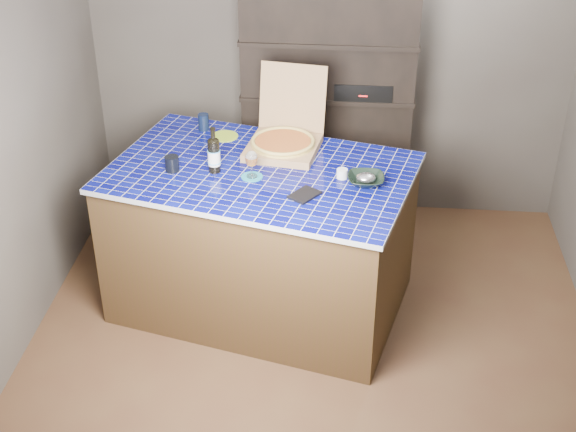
# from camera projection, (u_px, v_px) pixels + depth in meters

# --- Properties ---
(room) EXTENTS (3.50, 3.50, 3.50)m
(room) POSITION_uv_depth(u_px,v_px,m) (315.00, 166.00, 4.31)
(room) COLOR #503922
(room) RESTS_ON ground
(shelving_unit) EXTENTS (1.20, 0.41, 1.80)m
(shelving_unit) POSITION_uv_depth(u_px,v_px,m) (328.00, 110.00, 5.79)
(shelving_unit) COLOR black
(shelving_unit) RESTS_ON floor
(kitchen_island) EXTENTS (2.02, 1.55, 0.99)m
(kitchen_island) POSITION_uv_depth(u_px,v_px,m) (262.00, 239.00, 5.08)
(kitchen_island) COLOR #3F2A19
(kitchen_island) RESTS_ON floor
(pizza_box) EXTENTS (0.51, 0.59, 0.47)m
(pizza_box) POSITION_uv_depth(u_px,v_px,m) (284.00, 140.00, 5.03)
(pizza_box) COLOR #9A6D4F
(pizza_box) RESTS_ON kitchen_island
(mead_bottle) EXTENTS (0.08, 0.08, 0.29)m
(mead_bottle) POSITION_uv_depth(u_px,v_px,m) (214.00, 155.00, 4.76)
(mead_bottle) COLOR black
(mead_bottle) RESTS_ON kitchen_island
(teal_trivet) EXTENTS (0.13, 0.13, 0.01)m
(teal_trivet) POSITION_uv_depth(u_px,v_px,m) (252.00, 177.00, 4.75)
(teal_trivet) COLOR teal
(teal_trivet) RESTS_ON kitchen_island
(wine_glass) EXTENTS (0.07, 0.07, 0.17)m
(wine_glass) POSITION_uv_depth(u_px,v_px,m) (251.00, 159.00, 4.69)
(wine_glass) COLOR white
(wine_glass) RESTS_ON teal_trivet
(tumbler) EXTENTS (0.09, 0.09, 0.09)m
(tumbler) POSITION_uv_depth(u_px,v_px,m) (172.00, 164.00, 4.80)
(tumbler) COLOR black
(tumbler) RESTS_ON kitchen_island
(dvd_case) EXTENTS (0.20, 0.21, 0.01)m
(dvd_case) POSITION_uv_depth(u_px,v_px,m) (305.00, 195.00, 4.56)
(dvd_case) COLOR black
(dvd_case) RESTS_ON kitchen_island
(bowl) EXTENTS (0.23, 0.23, 0.05)m
(bowl) POSITION_uv_depth(u_px,v_px,m) (366.00, 180.00, 4.67)
(bowl) COLOR black
(bowl) RESTS_ON kitchen_island
(foil_contents) EXTENTS (0.12, 0.10, 0.05)m
(foil_contents) POSITION_uv_depth(u_px,v_px,m) (366.00, 178.00, 4.66)
(foil_contents) COLOR silver
(foil_contents) RESTS_ON bowl
(white_jar) EXTENTS (0.07, 0.07, 0.06)m
(white_jar) POSITION_uv_depth(u_px,v_px,m) (342.00, 174.00, 4.73)
(white_jar) COLOR white
(white_jar) RESTS_ON kitchen_island
(navy_cup) EXTENTS (0.07, 0.07, 0.11)m
(navy_cup) POSITION_uv_depth(u_px,v_px,m) (204.00, 122.00, 5.29)
(navy_cup) COLOR black
(navy_cup) RESTS_ON kitchen_island
(green_trivet) EXTENTS (0.18, 0.18, 0.01)m
(green_trivet) POSITION_uv_depth(u_px,v_px,m) (225.00, 136.00, 5.23)
(green_trivet) COLOR #9FC72A
(green_trivet) RESTS_ON kitchen_island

